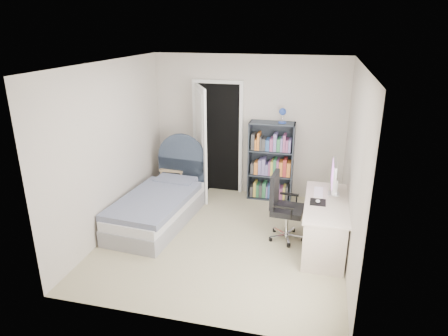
% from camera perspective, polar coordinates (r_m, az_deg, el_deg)
% --- Properties ---
extents(room_shell, '(3.50, 3.70, 2.60)m').
position_cam_1_polar(room_shell, '(5.45, -0.02, 1.49)').
color(room_shell, tan).
rests_on(room_shell, ground).
extents(door, '(0.92, 0.74, 2.06)m').
position_cam_1_polar(door, '(7.11, -2.44, 4.06)').
color(door, black).
rests_on(door, ground).
extents(bed, '(1.07, 2.03, 1.21)m').
position_cam_1_polar(bed, '(6.44, -9.12, -5.17)').
color(bed, gray).
rests_on(bed, ground).
extents(nightstand, '(0.43, 0.43, 0.63)m').
position_cam_1_polar(nightstand, '(7.31, -7.12, -0.74)').
color(nightstand, tan).
rests_on(nightstand, ground).
extents(floor_lamp, '(0.20, 0.20, 1.37)m').
position_cam_1_polar(floor_lamp, '(7.41, -2.84, 0.86)').
color(floor_lamp, silver).
rests_on(floor_lamp, ground).
extents(bookcase, '(0.78, 0.33, 1.65)m').
position_cam_1_polar(bookcase, '(7.09, 6.74, 0.57)').
color(bookcase, '#313943').
rests_on(bookcase, ground).
extents(desk, '(0.58, 1.44, 1.18)m').
position_cam_1_polar(desk, '(5.74, 14.20, -7.51)').
color(desk, beige).
rests_on(desk, ground).
extents(office_chair, '(0.52, 0.53, 1.00)m').
position_cam_1_polar(office_chair, '(5.79, 8.30, -5.03)').
color(office_chair, silver).
rests_on(office_chair, ground).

